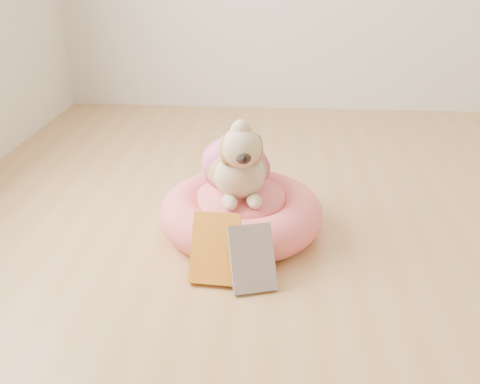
# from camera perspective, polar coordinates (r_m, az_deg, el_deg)

# --- Properties ---
(floor) EXTENTS (4.50, 4.50, 0.00)m
(floor) POSITION_cam_1_polar(r_m,az_deg,el_deg) (1.77, 22.31, -12.38)
(floor) COLOR tan
(floor) RESTS_ON ground
(pet_bed) EXTENTS (0.63, 0.63, 0.16)m
(pet_bed) POSITION_cam_1_polar(r_m,az_deg,el_deg) (2.06, 0.10, -2.25)
(pet_bed) COLOR #FF6367
(pet_bed) RESTS_ON floor
(dog) EXTENTS (0.38, 0.49, 0.32)m
(dog) POSITION_cam_1_polar(r_m,az_deg,el_deg) (1.98, -0.33, 4.42)
(dog) COLOR brown
(dog) RESTS_ON pet_bed
(book_yellow) EXTENTS (0.17, 0.16, 0.21)m
(book_yellow) POSITION_cam_1_polar(r_m,az_deg,el_deg) (1.77, -2.70, -6.03)
(book_yellow) COLOR yellow
(book_yellow) RESTS_ON floor
(book_white) EXTENTS (0.17, 0.16, 0.20)m
(book_white) POSITION_cam_1_polar(r_m,az_deg,el_deg) (1.73, 1.31, -7.08)
(book_white) COLOR white
(book_white) RESTS_ON floor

